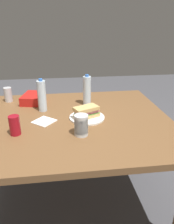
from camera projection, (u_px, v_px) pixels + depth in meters
ground_plane at (73, 197)px, 1.84m from camera, size 8.00×8.00×0.00m
dining_table at (71, 129)px, 1.59m from camera, size 1.42×1.18×0.72m
paper_plate at (87, 118)px, 1.56m from camera, size 0.25×0.25×0.01m
sandwich at (87, 112)px, 1.54m from camera, size 0.20×0.16×0.08m
soda_can_red at (15, 125)px, 1.33m from camera, size 0.07×0.07×0.12m
chip_bag at (33, 98)px, 1.86m from camera, size 0.20×0.26×0.07m
water_bottle_tall at (42, 96)px, 1.65m from camera, size 0.06×0.06×0.25m
plastic_cup_stack at (81, 125)px, 1.32m from camera, size 0.08×0.08×0.13m
water_bottle_spare at (87, 91)px, 1.77m from camera, size 0.06×0.06×0.25m
soda_can_silver at (8, 95)px, 1.86m from camera, size 0.07×0.07×0.12m
paper_napkin at (44, 121)px, 1.52m from camera, size 0.18×0.18×0.01m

